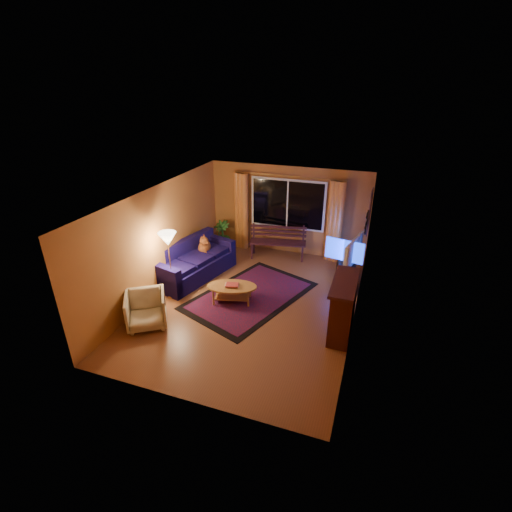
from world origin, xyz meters
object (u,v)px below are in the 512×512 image
(sofa, at_px, (194,260))
(coffee_table, at_px, (232,294))
(bench, at_px, (277,250))
(tv_console, at_px, (346,273))
(floor_lamp, at_px, (170,265))
(armchair, at_px, (146,308))

(sofa, relative_size, coffee_table, 1.98)
(bench, height_order, tv_console, tv_console)
(coffee_table, bearing_deg, floor_lamp, -170.98)
(tv_console, bearing_deg, bench, 148.39)
(sofa, relative_size, floor_lamp, 1.39)
(sofa, xyz_separation_m, coffee_table, (1.36, -0.80, -0.25))
(floor_lamp, bearing_deg, bench, 58.27)
(sofa, height_order, coffee_table, sofa)
(sofa, relative_size, tv_console, 1.81)
(armchair, bearing_deg, floor_lamp, 60.85)
(sofa, xyz_separation_m, armchair, (0.06, -2.19, -0.06))
(floor_lamp, bearing_deg, tv_console, 28.02)
(floor_lamp, bearing_deg, armchair, -85.62)
(bench, height_order, floor_lamp, floor_lamp)
(armchair, height_order, floor_lamp, floor_lamp)
(sofa, distance_m, tv_console, 3.82)
(floor_lamp, distance_m, tv_console, 4.25)
(coffee_table, bearing_deg, sofa, 149.63)
(sofa, bearing_deg, armchair, -73.94)
(bench, relative_size, armchair, 1.97)
(tv_console, bearing_deg, coffee_table, -152.78)
(sofa, xyz_separation_m, floor_lamp, (-0.03, -1.02, 0.35))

